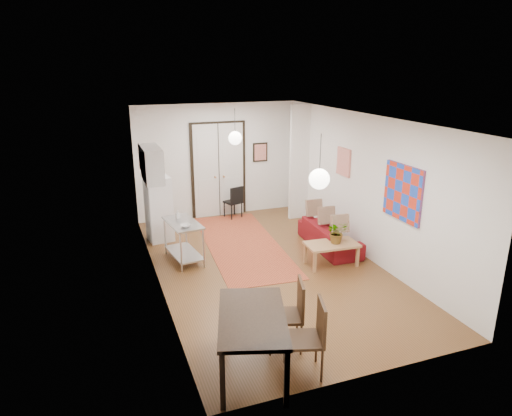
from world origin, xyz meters
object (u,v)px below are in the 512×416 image
object	(u,v)px
fridge	(159,209)
dining_chair_far	(300,328)
kitchen_counter	(183,236)
sofa	(329,236)
dining_table	(252,322)
dining_chair_near	(282,306)
black_side_chair	(232,198)
coffee_table	(332,246)

from	to	relation	value
fridge	dining_chair_far	world-z (taller)	fridge
kitchen_counter	sofa	bearing A→B (deg)	-15.02
fridge	dining_chair_far	size ratio (longest dim) A/B	1.46
dining_chair_far	dining_table	bearing A→B (deg)	-86.91
dining_table	dining_chair_near	distance (m)	0.76
dining_chair_far	dining_chair_near	bearing A→B (deg)	-162.83
kitchen_counter	fridge	distance (m)	1.36
dining_table	dining_chair_near	xyz separation A→B (m)	(0.60, 0.45, -0.14)
kitchen_counter	fridge	bearing A→B (deg)	93.98
sofa	dining_table	distance (m)	4.53
dining_chair_near	black_side_chair	distance (m)	5.77
black_side_chair	dining_chair_near	bearing A→B (deg)	61.10
coffee_table	kitchen_counter	xyz separation A→B (m)	(-2.70, 1.20, 0.13)
dining_chair_far	black_side_chair	world-z (taller)	dining_chair_far
fridge	dining_chair_near	distance (m)	4.74
kitchen_counter	dining_table	distance (m)	3.77
dining_chair_far	fridge	bearing A→B (deg)	-151.94
kitchen_counter	dining_chair_near	bearing A→B (deg)	-85.62
fridge	dining_chair_near	size ratio (longest dim) A/B	1.46
sofa	dining_table	xyz separation A→B (m)	(-2.98, -3.38, 0.46)
fridge	black_side_chair	world-z (taller)	fridge
fridge	dining_chair_far	bearing A→B (deg)	-87.11
dining_table	black_side_chair	xyz separation A→B (m)	(1.62, 6.13, -0.23)
sofa	fridge	size ratio (longest dim) A/B	1.25
dining_chair_far	kitchen_counter	bearing A→B (deg)	-152.31
kitchen_counter	black_side_chair	distance (m)	2.94
kitchen_counter	fridge	xyz separation A→B (m)	(-0.28, 1.32, 0.21)
dining_chair_near	sofa	bearing A→B (deg)	158.04
dining_chair_far	black_side_chair	bearing A→B (deg)	-172.07
kitchen_counter	dining_chair_far	distance (m)	3.98
dining_table	dining_chair_far	xyz separation A→B (m)	(0.60, -0.15, -0.14)
kitchen_counter	black_side_chair	world-z (taller)	black_side_chair
fridge	dining_table	distance (m)	5.10
black_side_chair	dining_table	bearing A→B (deg)	56.48
coffee_table	fridge	distance (m)	3.92
fridge	dining_table	world-z (taller)	fridge
sofa	coffee_table	bearing A→B (deg)	155.84
sofa	dining_chair_far	size ratio (longest dim) A/B	1.82
fridge	dining_chair_near	world-z (taller)	fridge
dining_table	dining_chair_far	bearing A→B (deg)	-14.08
kitchen_counter	dining_chair_far	world-z (taller)	dining_chair_far
kitchen_counter	dining_chair_near	distance (m)	3.39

